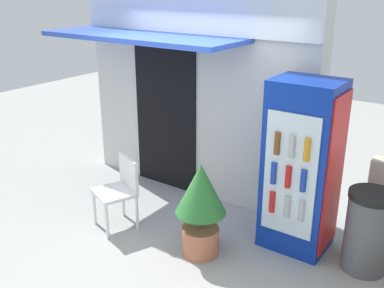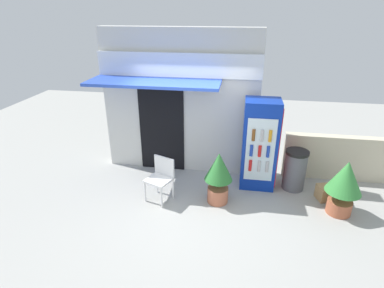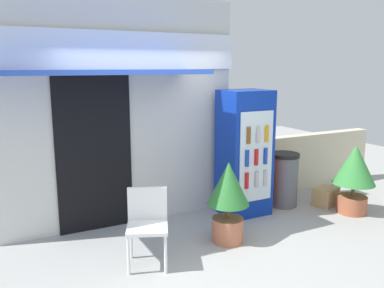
{
  "view_description": "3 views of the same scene",
  "coord_description": "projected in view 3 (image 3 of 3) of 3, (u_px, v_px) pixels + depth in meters",
  "views": [
    {
      "loc": [
        3.05,
        -3.34,
        2.86
      ],
      "look_at": [
        0.31,
        0.52,
        1.12
      ],
      "focal_mm": 41.88,
      "sensor_mm": 36.0,
      "label": 1
    },
    {
      "loc": [
        0.97,
        -4.97,
        3.57
      ],
      "look_at": [
        0.1,
        0.43,
        1.12
      ],
      "focal_mm": 28.61,
      "sensor_mm": 36.0,
      "label": 2
    },
    {
      "loc": [
        -1.99,
        -3.94,
        2.26
      ],
      "look_at": [
        0.36,
        0.63,
        1.26
      ],
      "focal_mm": 37.14,
      "sensor_mm": 36.0,
      "label": 3
    }
  ],
  "objects": [
    {
      "name": "potted_plant_near_shop",
      "position": [
        228.0,
        195.0,
        5.11
      ],
      "size": [
        0.55,
        0.55,
        1.07
      ],
      "color": "#BC6B4C",
      "rests_on": "ground"
    },
    {
      "name": "stone_boundary_wall",
      "position": [
        311.0,
        160.0,
        7.54
      ],
      "size": [
        2.68,
        0.22,
        1.02
      ],
      "primitive_type": "cube",
      "color": "beige",
      "rests_on": "ground"
    },
    {
      "name": "drink_cooler",
      "position": [
        245.0,
        153.0,
        6.08
      ],
      "size": [
        0.73,
        0.65,
        1.92
      ],
      "color": "#0C2D9E",
      "rests_on": "ground"
    },
    {
      "name": "trash_bin",
      "position": [
        284.0,
        179.0,
        6.5
      ],
      "size": [
        0.48,
        0.48,
        0.88
      ],
      "color": "#595960",
      "rests_on": "ground"
    },
    {
      "name": "ground",
      "position": [
        190.0,
        258.0,
        4.76
      ],
      "size": [
        16.0,
        16.0,
        0.0
      ],
      "primitive_type": "plane",
      "color": "#A3A39E"
    },
    {
      "name": "plastic_chair",
      "position": [
        147.0,
        220.0,
        4.57
      ],
      "size": [
        0.59,
        0.58,
        0.88
      ],
      "color": "white",
      "rests_on": "ground"
    },
    {
      "name": "cardboard_box",
      "position": [
        326.0,
        197.0,
        6.56
      ],
      "size": [
        0.45,
        0.39,
        0.3
      ],
      "primitive_type": "cube",
      "rotation": [
        0.0,
        0.0,
        0.27
      ],
      "color": "tan",
      "rests_on": "ground"
    },
    {
      "name": "potted_plant_curbside",
      "position": [
        354.0,
        172.0,
        6.12
      ],
      "size": [
        0.64,
        0.64,
        1.09
      ],
      "color": "#AD5B3D",
      "rests_on": "ground"
    },
    {
      "name": "storefront_building",
      "position": [
        118.0,
        110.0,
        5.61
      ],
      "size": [
        3.5,
        1.24,
        3.22
      ],
      "color": "silver",
      "rests_on": "ground"
    }
  ]
}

